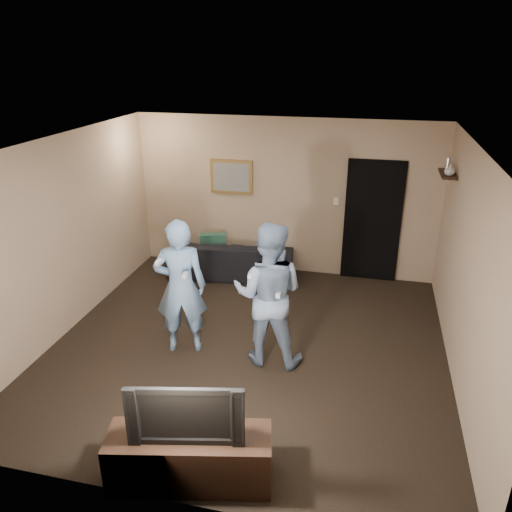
% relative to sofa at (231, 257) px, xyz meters
% --- Properties ---
extents(ground, '(5.00, 5.00, 0.00)m').
position_rel_sofa_xyz_m(ground, '(0.82, -2.10, -0.30)').
color(ground, black).
rests_on(ground, ground).
extents(ceiling, '(5.00, 5.00, 0.04)m').
position_rel_sofa_xyz_m(ceiling, '(0.82, -2.10, 2.30)').
color(ceiling, silver).
rests_on(ceiling, wall_back).
extents(wall_back, '(5.00, 0.04, 2.60)m').
position_rel_sofa_xyz_m(wall_back, '(0.82, 0.40, 1.00)').
color(wall_back, tan).
rests_on(wall_back, ground).
extents(wall_front, '(5.00, 0.04, 2.60)m').
position_rel_sofa_xyz_m(wall_front, '(0.82, -4.60, 1.00)').
color(wall_front, tan).
rests_on(wall_front, ground).
extents(wall_left, '(0.04, 5.00, 2.60)m').
position_rel_sofa_xyz_m(wall_left, '(-1.68, -2.10, 1.00)').
color(wall_left, tan).
rests_on(wall_left, ground).
extents(wall_right, '(0.04, 5.00, 2.60)m').
position_rel_sofa_xyz_m(wall_right, '(3.32, -2.10, 1.00)').
color(wall_right, tan).
rests_on(wall_right, ground).
extents(sofa, '(2.16, 1.06, 0.61)m').
position_rel_sofa_xyz_m(sofa, '(0.00, 0.00, 0.00)').
color(sofa, black).
rests_on(sofa, ground).
extents(throw_pillow, '(0.46, 0.26, 0.44)m').
position_rel_sofa_xyz_m(throw_pillow, '(-0.32, 0.00, 0.18)').
color(throw_pillow, '#164435').
rests_on(throw_pillow, sofa).
extents(painting_frame, '(0.72, 0.05, 0.57)m').
position_rel_sofa_xyz_m(painting_frame, '(-0.08, 0.38, 1.30)').
color(painting_frame, olive).
rests_on(painting_frame, wall_back).
extents(painting_canvas, '(0.62, 0.01, 0.47)m').
position_rel_sofa_xyz_m(painting_canvas, '(-0.08, 0.35, 1.30)').
color(painting_canvas, slate).
rests_on(painting_canvas, painting_frame).
extents(doorway, '(0.90, 0.06, 2.00)m').
position_rel_sofa_xyz_m(doorway, '(2.27, 0.37, 0.70)').
color(doorway, black).
rests_on(doorway, ground).
extents(light_switch, '(0.08, 0.02, 0.12)m').
position_rel_sofa_xyz_m(light_switch, '(1.67, 0.38, 1.00)').
color(light_switch, silver).
rests_on(light_switch, wall_back).
extents(wall_shelf, '(0.20, 0.60, 0.03)m').
position_rel_sofa_xyz_m(wall_shelf, '(3.21, -0.30, 1.69)').
color(wall_shelf, black).
rests_on(wall_shelf, wall_right).
extents(shelf_vase, '(0.16, 0.16, 0.15)m').
position_rel_sofa_xyz_m(shelf_vase, '(3.21, -0.44, 1.78)').
color(shelf_vase, silver).
rests_on(shelf_vase, wall_shelf).
extents(shelf_figurine, '(0.06, 0.06, 0.18)m').
position_rel_sofa_xyz_m(shelf_figurine, '(3.21, -0.17, 1.79)').
color(shelf_figurine, silver).
rests_on(shelf_figurine, wall_shelf).
extents(tv_console, '(1.50, 0.75, 0.51)m').
position_rel_sofa_xyz_m(tv_console, '(0.85, -4.34, -0.05)').
color(tv_console, black).
rests_on(tv_console, ground).
extents(television, '(0.99, 0.33, 0.57)m').
position_rel_sofa_xyz_m(television, '(0.85, -4.34, 0.49)').
color(television, black).
rests_on(television, tv_console).
extents(wii_player_left, '(0.74, 0.59, 1.75)m').
position_rel_sofa_xyz_m(wii_player_left, '(0.03, -2.34, 0.57)').
color(wii_player_left, '#769ECC').
rests_on(wii_player_left, ground).
extents(wii_player_right, '(0.88, 0.69, 1.80)m').
position_rel_sofa_xyz_m(wii_player_right, '(1.13, -2.32, 0.60)').
color(wii_player_right, '#7C95B5').
rests_on(wii_player_right, ground).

